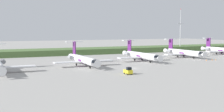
% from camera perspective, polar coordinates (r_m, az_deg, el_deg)
% --- Properties ---
extents(ground_plane, '(500.00, 500.00, 0.00)m').
position_cam_1_polar(ground_plane, '(131.34, -2.22, -0.87)').
color(ground_plane, '#9E9B96').
extents(grass_berm, '(320.00, 20.00, 3.05)m').
position_cam_1_polar(grass_berm, '(167.39, -7.25, 0.91)').
color(grass_berm, '#4C6B38').
rests_on(grass_berm, ground).
extents(regional_jet_third, '(22.81, 31.00, 9.00)m').
position_cam_1_polar(regional_jet_third, '(111.84, -5.74, -0.64)').
color(regional_jet_third, white).
rests_on(regional_jet_third, ground).
extents(regional_jet_fourth, '(22.81, 31.00, 9.00)m').
position_cam_1_polar(regional_jet_fourth, '(129.61, 5.56, 0.16)').
color(regional_jet_fourth, white).
rests_on(regional_jet_fourth, ground).
extents(regional_jet_fifth, '(22.81, 31.00, 9.00)m').
position_cam_1_polar(regional_jet_fifth, '(150.43, 13.64, 0.72)').
color(regional_jet_fifth, white).
rests_on(regional_jet_fifth, ground).
extents(regional_jet_sixth, '(22.81, 31.00, 9.00)m').
position_cam_1_polar(regional_jet_sixth, '(175.13, 20.50, 1.14)').
color(regional_jet_sixth, white).
rests_on(regional_jet_sixth, ground).
extents(antenna_mast, '(4.40, 0.50, 27.07)m').
position_cam_1_polar(antenna_mast, '(193.92, 13.13, 4.24)').
color(antenna_mast, '#B2B2B7').
rests_on(antenna_mast, ground).
extents(baggage_tug, '(1.72, 3.20, 2.30)m').
position_cam_1_polar(baggage_tug, '(90.55, 3.17, -2.95)').
color(baggage_tug, yellow).
rests_on(baggage_tug, ground).
extents(safety_cone_front_marker, '(0.44, 0.44, 0.55)m').
position_cam_1_polar(safety_cone_front_marker, '(136.97, 17.84, -0.75)').
color(safety_cone_front_marker, orange).
rests_on(safety_cone_front_marker, ground).
extents(safety_cone_mid_marker, '(0.44, 0.44, 0.55)m').
position_cam_1_polar(safety_cone_mid_marker, '(139.28, 18.90, -0.69)').
color(safety_cone_mid_marker, orange).
rests_on(safety_cone_mid_marker, ground).
extents(safety_cone_rear_marker, '(0.44, 0.44, 0.55)m').
position_cam_1_polar(safety_cone_rear_marker, '(140.03, 19.51, -0.68)').
color(safety_cone_rear_marker, orange).
rests_on(safety_cone_rear_marker, ground).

